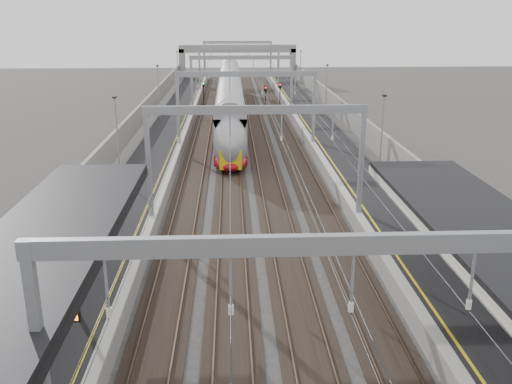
{
  "coord_description": "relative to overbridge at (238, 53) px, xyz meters",
  "views": [
    {
      "loc": [
        -1.44,
        -10.6,
        12.68
      ],
      "look_at": [
        0.0,
        21.69,
        2.48
      ],
      "focal_mm": 40.0,
      "sensor_mm": 36.0,
      "label": 1
    }
  ],
  "objects": [
    {
      "name": "overbridge",
      "position": [
        0.0,
        0.0,
        0.0
      ],
      "size": [
        22.0,
        2.2,
        6.9
      ],
      "color": "gray",
      "rests_on": "ground"
    },
    {
      "name": "signal_red_near",
      "position": [
        3.2,
        -35.0,
        -2.89
      ],
      "size": [
        0.32,
        0.32,
        3.48
      ],
      "color": "black",
      "rests_on": "ground"
    },
    {
      "name": "overhead_line",
      "position": [
        0.0,
        -48.38,
        0.83
      ],
      "size": [
        13.0,
        140.0,
        6.6
      ],
      "color": "gray",
      "rests_on": "platform_left"
    },
    {
      "name": "platform_left",
      "position": [
        -8.0,
        -55.0,
        -4.81
      ],
      "size": [
        4.0,
        120.0,
        1.0
      ],
      "primitive_type": "cube",
      "color": "black",
      "rests_on": "ground"
    },
    {
      "name": "wall_left",
      "position": [
        -11.2,
        -55.0,
        -3.71
      ],
      "size": [
        0.3,
        120.0,
        3.2
      ],
      "primitive_type": "cube",
      "color": "gray",
      "rests_on": "ground"
    },
    {
      "name": "signal_green",
      "position": [
        -5.2,
        -30.02,
        -2.89
      ],
      "size": [
        0.32,
        0.32,
        3.48
      ],
      "color": "black",
      "rests_on": "ground"
    },
    {
      "name": "platform_right",
      "position": [
        8.0,
        -55.0,
        -4.81
      ],
      "size": [
        4.0,
        120.0,
        1.0
      ],
      "primitive_type": "cube",
      "color": "black",
      "rests_on": "ground"
    },
    {
      "name": "wall_right",
      "position": [
        11.2,
        -55.0,
        -3.71
      ],
      "size": [
        0.3,
        120.0,
        3.2
      ],
      "primitive_type": "cube",
      "color": "gray",
      "rests_on": "ground"
    },
    {
      "name": "signal_red_far",
      "position": [
        5.4,
        -31.77,
        -2.89
      ],
      "size": [
        0.32,
        0.32,
        3.48
      ],
      "color": "black",
      "rests_on": "ground"
    },
    {
      "name": "train",
      "position": [
        -1.5,
        -42.02,
        -3.11
      ],
      "size": [
        2.86,
        52.03,
        4.51
      ],
      "color": "maroon",
      "rests_on": "ground"
    },
    {
      "name": "tracks",
      "position": [
        0.0,
        -55.0,
        -5.26
      ],
      "size": [
        11.4,
        140.0,
        0.2
      ],
      "color": "black",
      "rests_on": "ground"
    }
  ]
}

